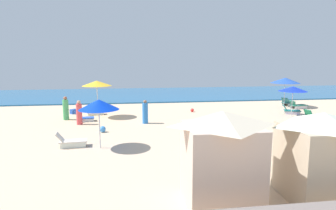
% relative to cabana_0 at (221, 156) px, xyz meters
% --- Properties ---
extents(ground_plane, '(60.00, 60.00, 0.00)m').
position_rel_cabana_0_xyz_m(ground_plane, '(3.44, 2.90, -1.43)').
color(ground_plane, beige).
extents(ocean, '(60.00, 13.16, 0.12)m').
position_rel_cabana_0_xyz_m(ocean, '(3.44, 26.32, -1.37)').
color(ocean, '#216399').
rests_on(ocean, ground_plane).
extents(cabana_0, '(2.36, 2.14, 2.78)m').
position_rel_cabana_0_xyz_m(cabana_0, '(0.00, 0.00, 0.00)').
color(cabana_0, beige).
rests_on(cabana_0, ground_plane).
extents(cabana_1, '(2.36, 2.25, 2.68)m').
position_rel_cabana_0_xyz_m(cabana_1, '(3.08, -0.15, -0.05)').
color(cabana_1, '#CAB394').
rests_on(cabana_1, ground_plane).
extents(umbrella_0, '(2.02, 2.02, 2.21)m').
position_rel_cabana_0_xyz_m(umbrella_0, '(9.34, 12.02, 0.60)').
color(umbrella_0, silver).
rests_on(umbrella_0, ground_plane).
extents(lounge_chair_0_0, '(1.42, 1.05, 0.70)m').
position_rel_cabana_0_xyz_m(lounge_chair_0_0, '(9.78, 12.85, -1.15)').
color(lounge_chair_0_0, silver).
rests_on(lounge_chair_0_0, ground_plane).
extents(lounge_chair_0_1, '(1.48, 0.98, 0.69)m').
position_rel_cabana_0_xyz_m(lounge_chair_0_1, '(10.37, 11.02, -1.19)').
color(lounge_chair_0_1, silver).
rests_on(lounge_chair_0_1, ground_plane).
extents(umbrella_1, '(2.49, 2.49, 2.55)m').
position_rel_cabana_0_xyz_m(umbrella_1, '(11.04, 16.11, 0.89)').
color(umbrella_1, silver).
rests_on(umbrella_1, ground_plane).
extents(lounge_chair_1_0, '(1.57, 0.88, 0.73)m').
position_rel_cabana_0_xyz_m(lounge_chair_1_0, '(11.68, 15.05, -1.14)').
color(lounge_chair_1_0, silver).
rests_on(lounge_chair_1_0, ground_plane).
extents(lounge_chair_1_1, '(1.61, 1.33, 0.76)m').
position_rel_cabana_0_xyz_m(lounge_chair_1_1, '(11.77, 16.72, -1.15)').
color(lounge_chair_1_1, silver).
rests_on(lounge_chair_1_1, ground_plane).
extents(umbrella_2, '(1.90, 1.90, 2.35)m').
position_rel_cabana_0_xyz_m(umbrella_2, '(-3.98, 6.05, 0.68)').
color(umbrella_2, silver).
rests_on(umbrella_2, ground_plane).
extents(lounge_chair_2_0, '(1.49, 0.73, 0.73)m').
position_rel_cabana_0_xyz_m(lounge_chair_2_0, '(-5.39, 6.43, -1.14)').
color(lounge_chair_2_0, silver).
rests_on(lounge_chair_2_0, ground_plane).
extents(umbrella_4, '(2.08, 2.08, 2.65)m').
position_rel_cabana_0_xyz_m(umbrella_4, '(-4.74, 13.71, 1.03)').
color(umbrella_4, silver).
rests_on(umbrella_4, ground_plane).
extents(lounge_chair_4_0, '(1.34, 0.80, 0.67)m').
position_rel_cabana_0_xyz_m(lounge_chair_4_0, '(-5.54, 12.36, -1.17)').
color(lounge_chair_4_0, silver).
rests_on(lounge_chair_4_0, ground_plane).
extents(lounge_chair_4_1, '(1.49, 0.79, 0.72)m').
position_rel_cabana_0_xyz_m(lounge_chair_4_1, '(-5.11, 14.65, -1.19)').
color(lounge_chair_4_1, silver).
rests_on(lounge_chair_4_1, ground_plane).
extents(beachgoer_0, '(0.46, 0.46, 1.57)m').
position_rel_cabana_0_xyz_m(beachgoer_0, '(-5.71, 11.44, -0.70)').
color(beachgoer_0, '#E14C4F').
rests_on(beachgoer_0, ground_plane).
extents(beachgoer_1, '(0.50, 0.50, 1.63)m').
position_rel_cabana_0_xyz_m(beachgoer_1, '(-6.86, 13.11, -0.67)').
color(beachgoer_1, '#4DB165').
rests_on(beachgoer_1, ground_plane).
extents(beachgoer_2, '(0.50, 0.50, 1.55)m').
position_rel_cabana_0_xyz_m(beachgoer_2, '(-1.48, 11.15, -0.71)').
color(beachgoer_2, '#2E78CD').
rests_on(beachgoer_2, ground_plane).
extents(beach_ball_0, '(0.36, 0.36, 0.36)m').
position_rel_cabana_0_xyz_m(beach_ball_0, '(-4.09, 9.14, -1.24)').
color(beach_ball_0, '#3F8CDB').
rests_on(beach_ball_0, ground_plane).
extents(beach_ball_1, '(0.28, 0.28, 0.28)m').
position_rel_cabana_0_xyz_m(beach_ball_1, '(2.50, 14.79, -1.29)').
color(beach_ball_1, red).
rests_on(beach_ball_1, ground_plane).
extents(cooler_box_2, '(0.56, 0.56, 0.36)m').
position_rel_cabana_0_xyz_m(cooler_box_2, '(-6.73, 15.32, -1.25)').
color(cooler_box_2, blue).
rests_on(cooler_box_2, ground_plane).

